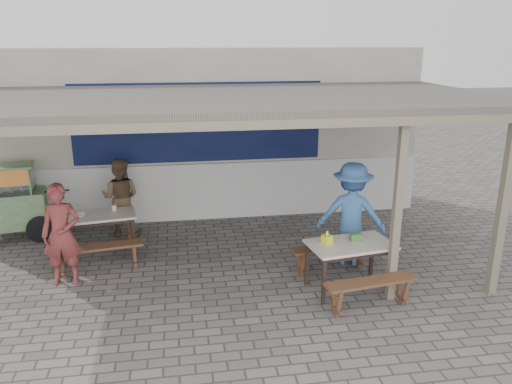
{
  "coord_description": "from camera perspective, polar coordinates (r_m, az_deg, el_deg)",
  "views": [
    {
      "loc": [
        -0.64,
        -7.1,
        3.65
      ],
      "look_at": [
        0.64,
        0.9,
        1.17
      ],
      "focal_mm": 35.0,
      "sensor_mm": 36.0,
      "label": 1
    }
  ],
  "objects": [
    {
      "name": "patron_right_table",
      "position": [
        8.45,
        10.86,
        -2.47
      ],
      "size": [
        1.29,
        1.02,
        1.75
      ],
      "primitive_type": "imported",
      "rotation": [
        0.0,
        0.0,
        2.76
      ],
      "color": "#3B67A9",
      "rests_on": "ground"
    },
    {
      "name": "vendor_cart",
      "position": [
        10.4,
        -26.41,
        -0.8
      ],
      "size": [
        1.76,
        0.9,
        1.45
      ],
      "rotation": [
        0.0,
        0.0,
        0.15
      ],
      "color": "#83A26C",
      "rests_on": "ground"
    },
    {
      "name": "table_right",
      "position": [
        7.62,
        10.73,
        -6.34
      ],
      "size": [
        1.34,
        0.91,
        0.75
      ],
      "rotation": [
        0.0,
        0.0,
        0.15
      ],
      "color": "beige",
      "rests_on": "ground"
    },
    {
      "name": "bench_right_street",
      "position": [
        7.26,
        12.97,
        -10.64
      ],
      "size": [
        1.37,
        0.47,
        0.45
      ],
      "rotation": [
        0.0,
        0.0,
        0.15
      ],
      "color": "brown",
      "rests_on": "ground"
    },
    {
      "name": "table_left",
      "position": [
        9.08,
        -17.83,
        -3.02
      ],
      "size": [
        1.41,
        0.84,
        0.75
      ],
      "rotation": [
        0.0,
        0.0,
        0.15
      ],
      "color": "beige",
      "rests_on": "ground"
    },
    {
      "name": "tissue_box",
      "position": [
        7.51,
        8.12,
        -5.35
      ],
      "size": [
        0.17,
        0.17,
        0.13
      ],
      "primitive_type": "cube",
      "rotation": [
        0.0,
        0.0,
        0.43
      ],
      "color": "gold",
      "rests_on": "table_right"
    },
    {
      "name": "condiment_jar",
      "position": [
        9.19,
        -15.9,
        -1.74
      ],
      "size": [
        0.09,
        0.09,
        0.1
      ],
      "primitive_type": "cylinder",
      "color": "beige",
      "rests_on": "table_left"
    },
    {
      "name": "patron_street_side",
      "position": [
        8.2,
        -21.34,
        -4.55
      ],
      "size": [
        0.6,
        0.41,
        1.6
      ],
      "primitive_type": "imported",
      "rotation": [
        0.0,
        0.0,
        -0.04
      ],
      "color": "maroon",
      "rests_on": "ground"
    },
    {
      "name": "warung_roof",
      "position": [
        8.08,
        -4.41,
        10.3
      ],
      "size": [
        9.0,
        4.21,
        2.81
      ],
      "color": "#58534C",
      "rests_on": "ground"
    },
    {
      "name": "back_wall",
      "position": [
        10.87,
        -5.58,
        6.69
      ],
      "size": [
        9.0,
        1.28,
        3.5
      ],
      "color": "beige",
      "rests_on": "ground"
    },
    {
      "name": "donation_box",
      "position": [
        7.68,
        11.31,
        -5.06
      ],
      "size": [
        0.18,
        0.12,
        0.11
      ],
      "primitive_type": "cube",
      "rotation": [
        0.0,
        0.0,
        0.03
      ],
      "color": "#3A6E31",
      "rests_on": "table_right"
    },
    {
      "name": "patron_wall_side",
      "position": [
        9.92,
        -15.21,
        -0.58
      ],
      "size": [
        0.84,
        0.72,
        1.51
      ],
      "primitive_type": "imported",
      "rotation": [
        0.0,
        0.0,
        2.93
      ],
      "color": "brown",
      "rests_on": "ground"
    },
    {
      "name": "condiment_bowl",
      "position": [
        9.09,
        -19.39,
        -2.48
      ],
      "size": [
        0.18,
        0.18,
        0.04
      ],
      "primitive_type": "imported",
      "rotation": [
        0.0,
        0.0,
        0.09
      ],
      "color": "white",
      "rests_on": "table_left"
    },
    {
      "name": "bench_left_wall",
      "position": [
        9.84,
        -17.71,
        -3.53
      ],
      "size": [
        1.45,
        0.5,
        0.45
      ],
      "rotation": [
        0.0,
        0.0,
        0.15
      ],
      "color": "brown",
      "rests_on": "ground"
    },
    {
      "name": "bench_left_street",
      "position": [
        8.57,
        -17.56,
        -6.6
      ],
      "size": [
        1.45,
        0.5,
        0.45
      ],
      "rotation": [
        0.0,
        0.0,
        0.15
      ],
      "color": "brown",
      "rests_on": "ground"
    },
    {
      "name": "ground",
      "position": [
        8.01,
        -3.54,
        -10.16
      ],
      "size": [
        60.0,
        60.0,
        0.0
      ],
      "primitive_type": "plane",
      "color": "#66615C",
      "rests_on": "ground"
    },
    {
      "name": "bench_right_wall",
      "position": [
        8.27,
        8.53,
        -6.83
      ],
      "size": [
        1.37,
        0.47,
        0.45
      ],
      "rotation": [
        0.0,
        0.0,
        0.15
      ],
      "color": "brown",
      "rests_on": "ground"
    }
  ]
}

